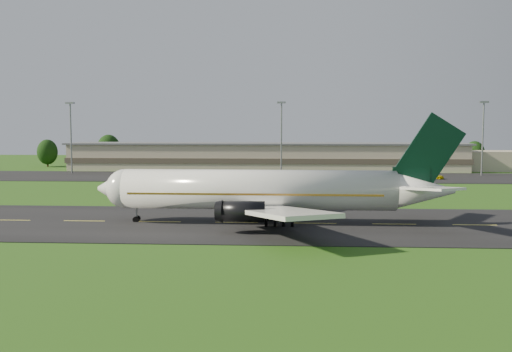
# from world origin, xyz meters

# --- Properties ---
(ground) EXTENTS (360.00, 360.00, 0.00)m
(ground) POSITION_xyz_m (0.00, 0.00, 0.00)
(ground) COLOR #244B12
(ground) RESTS_ON ground
(taxiway) EXTENTS (220.00, 30.00, 0.10)m
(taxiway) POSITION_xyz_m (0.00, 0.00, 0.05)
(taxiway) COLOR black
(taxiway) RESTS_ON ground
(apron) EXTENTS (260.00, 30.00, 0.10)m
(apron) POSITION_xyz_m (0.00, 72.00, 0.05)
(apron) COLOR black
(apron) RESTS_ON ground
(airliner) EXTENTS (51.24, 42.18, 15.57)m
(airliner) POSITION_xyz_m (3.95, -0.01, 4.66)
(airliner) COLOR white
(airliner) RESTS_ON ground
(terminal) EXTENTS (145.00, 16.00, 8.40)m
(terminal) POSITION_xyz_m (6.40, 96.18, 3.99)
(terminal) COLOR tan
(terminal) RESTS_ON ground
(light_mast_west) EXTENTS (2.40, 1.20, 20.35)m
(light_mast_west) POSITION_xyz_m (-55.00, 80.00, 12.74)
(light_mast_west) COLOR gray
(light_mast_west) RESTS_ON ground
(light_mast_centre) EXTENTS (2.40, 1.20, 20.35)m
(light_mast_centre) POSITION_xyz_m (5.00, 80.00, 12.74)
(light_mast_centre) COLOR gray
(light_mast_centre) RESTS_ON ground
(light_mast_east) EXTENTS (2.40, 1.20, 20.35)m
(light_mast_east) POSITION_xyz_m (60.00, 80.00, 12.74)
(light_mast_east) COLOR gray
(light_mast_east) RESTS_ON ground
(tree_line) EXTENTS (197.43, 8.98, 10.72)m
(tree_line) POSITION_xyz_m (30.09, 106.65, 5.08)
(tree_line) COLOR black
(tree_line) RESTS_ON ground
(service_vehicle_a) EXTENTS (2.50, 3.78, 1.19)m
(service_vehicle_a) POSITION_xyz_m (-15.12, 72.60, 0.70)
(service_vehicle_a) COLOR orange
(service_vehicle_a) RESTS_ON apron
(service_vehicle_b) EXTENTS (3.75, 1.91, 1.18)m
(service_vehicle_b) POSITION_xyz_m (-7.29, 70.98, 0.69)
(service_vehicle_b) COLOR maroon
(service_vehicle_b) RESTS_ON apron
(service_vehicle_c) EXTENTS (2.77, 4.88, 1.28)m
(service_vehicle_c) POSITION_xyz_m (11.46, 74.32, 0.74)
(service_vehicle_c) COLOR silver
(service_vehicle_c) RESTS_ON apron
(service_vehicle_d) EXTENTS (5.53, 4.20, 1.49)m
(service_vehicle_d) POSITION_xyz_m (44.20, 68.43, 0.85)
(service_vehicle_d) COLOR #C6B50B
(service_vehicle_d) RESTS_ON apron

